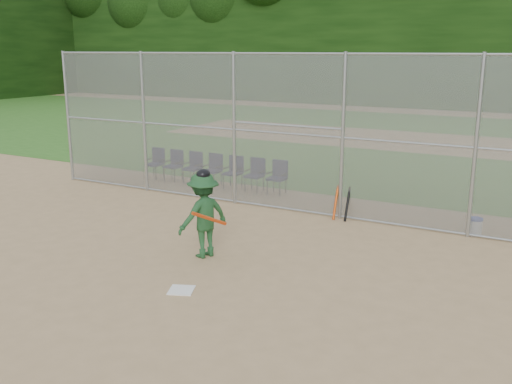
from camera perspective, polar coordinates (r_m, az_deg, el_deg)
The scene contains 16 objects.
ground at distance 10.45m, azimuth -6.60°, elevation -8.83°, with size 100.00×100.00×0.00m, color tan.
grass_strip at distance 26.75m, azimuth 16.03°, elevation 4.86°, with size 100.00×100.00×0.00m, color #2C611D.
dirt_patch_far at distance 26.75m, azimuth 16.03°, elevation 4.87°, with size 24.00×24.00×0.00m, color tan.
backstop_fence at distance 14.14m, azimuth 4.84°, elevation 5.99°, with size 16.09×0.09×4.00m.
treeline at distance 28.43m, azimuth 17.73°, elevation 16.39°, with size 81.00×60.00×11.00m.
home_plate at distance 10.07m, azimuth -7.47°, elevation -9.70°, with size 0.42×0.42×0.02m, color white.
batter_at_plate at distance 11.34m, azimuth -5.28°, elevation -2.25°, with size 1.08×1.42×1.80m.
water_cooler at distance 13.66m, azimuth 21.06°, elevation -3.24°, with size 0.32×0.32×0.40m.
spare_bats at distance 14.02m, azimuth 8.55°, elevation -1.11°, with size 0.36×0.34×0.83m.
chair_0 at distance 18.62m, azimuth -10.12°, elevation 2.82°, with size 0.54×0.52×0.96m, color #0F1237, non-canonical shape.
chair_1 at distance 18.18m, azimuth -8.31°, elevation 2.62°, with size 0.54×0.52×0.96m, color #0F1237, non-canonical shape.
chair_2 at distance 17.76m, azimuth -6.41°, elevation 2.41°, with size 0.54×0.52×0.96m, color #0F1237, non-canonical shape.
chair_3 at distance 17.36m, azimuth -4.43°, elevation 2.19°, with size 0.54×0.52×0.96m, color #0F1237, non-canonical shape.
chair_4 at distance 16.98m, azimuth -2.35°, elevation 1.95°, with size 0.54×0.52×0.96m, color #0F1237, non-canonical shape.
chair_5 at distance 16.63m, azimuth -0.18°, elevation 1.70°, with size 0.54×0.52×0.96m, color #0F1237, non-canonical shape.
chair_6 at distance 16.30m, azimuth 2.08°, elevation 1.44°, with size 0.54×0.52×0.96m, color #0F1237, non-canonical shape.
Camera 1 is at (5.58, -7.84, 4.06)m, focal length 40.00 mm.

